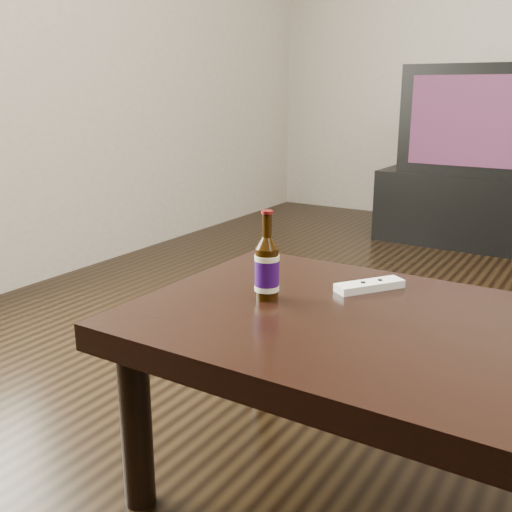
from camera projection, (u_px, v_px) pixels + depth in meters
The scene contains 5 objects.
tv_stand at pixel (474, 208), 3.74m from camera, with size 1.11×0.56×0.45m, color black.
tv at pixel (482, 119), 3.59m from camera, with size 0.86×0.55×0.63m.
coffee_table at pixel (411, 355), 1.26m from camera, with size 1.24×0.73×0.46m.
beer_bottle at pixel (267, 268), 1.40m from camera, with size 0.08×0.08×0.21m.
remote at pixel (370, 286), 1.48m from camera, with size 0.14×0.17×0.02m.
Camera 1 is at (-0.06, -1.48, 0.94)m, focal length 42.00 mm.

